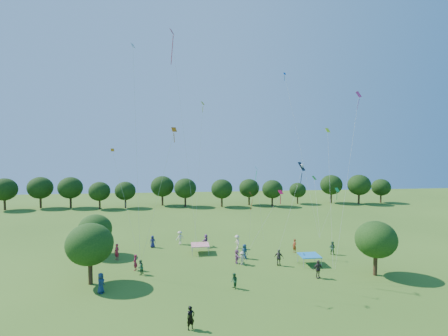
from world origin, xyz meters
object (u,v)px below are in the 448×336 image
Objects in this scene: pirate_kite at (301,168)px; red_high_kite at (177,79)px; near_tree_north at (95,229)px; near_tree_east at (376,240)px; near_tree_west at (90,244)px; tent_blue at (309,255)px; tent_red_stripe at (200,245)px; man_in_black at (191,318)px.

red_high_kite is at bearing 177.54° from pirate_kite.
near_tree_north is 31.82m from near_tree_east.
pirate_kite reaches higher than near_tree_west.
red_high_kite is (-14.55, 1.16, 19.43)m from tent_blue.
red_high_kite is at bearing 165.86° from near_tree_east.
red_high_kite is at bearing 175.45° from tent_blue.
red_high_kite reaches higher than tent_blue.
near_tree_north is 25.56m from pirate_kite.
tent_red_stripe is 18.18m from man_in_black.
near_tree_north is at bearing 153.47° from red_high_kite.
pirate_kite is (12.64, 13.00, 9.98)m from man_in_black.
man_in_black is (-1.57, -18.11, -0.18)m from tent_red_stripe.
near_tree_east reaches higher than tent_blue.
near_tree_west is 1.18× the size of near_tree_north.
tent_red_stripe is at bearing 155.21° from pirate_kite.
near_tree_west is at bearing -79.30° from near_tree_north.
tent_blue is at bearing -33.19° from pirate_kite.
near_tree_east is at bearing -34.83° from pirate_kite.
near_tree_west is 9.28m from near_tree_north.
tent_red_stripe is at bearing 151.29° from near_tree_east.
near_tree_north is 12.85m from tent_red_stripe.
near_tree_west is at bearing -153.99° from red_high_kite.
near_tree_north reaches higher than tent_red_stripe.
tent_red_stripe is 1.00× the size of tent_blue.
red_high_kite is at bearing -119.87° from tent_red_stripe.
near_tree_west is at bearing 178.00° from near_tree_east.
man_in_black reaches higher than tent_red_stripe.
near_tree_north is at bearing 161.51° from near_tree_east.
near_tree_east is at bearing -28.71° from tent_red_stripe.
man_in_black is at bearing -85.66° from red_high_kite.
tent_blue is 1.28× the size of man_in_black.
near_tree_north reaches higher than tent_blue.
tent_red_stripe is (12.66, -0.50, -2.16)m from near_tree_north.
man_in_black is at bearing -137.40° from tent_blue.
tent_red_stripe is at bearing 38.16° from near_tree_west.
pirate_kite is 16.73m from red_high_kite.
near_tree_north reaches higher than man_in_black.
near_tree_north is (-1.72, 9.09, -0.68)m from near_tree_west.
near_tree_west is at bearing -172.74° from tent_blue.
man_in_black is 0.17× the size of pirate_kite.
man_in_black is (9.37, -9.51, -3.02)m from near_tree_west.
tent_blue is (-5.57, 3.91, -2.68)m from near_tree_east.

